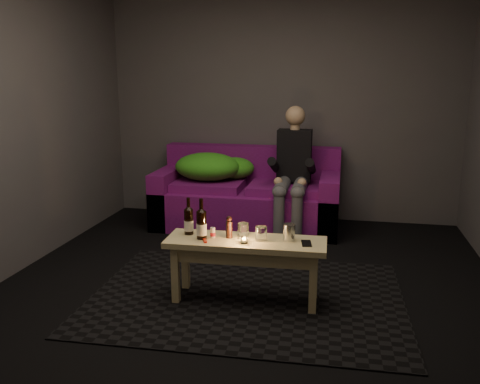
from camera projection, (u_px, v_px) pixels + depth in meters
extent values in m
plane|color=black|center=(244.00, 293.00, 3.95)|extent=(4.50, 4.50, 0.00)
plane|color=#514E51|center=(282.00, 107.00, 5.80)|extent=(4.00, 0.00, 4.00)
cube|color=black|center=(247.00, 297.00, 3.87)|extent=(2.39, 1.77, 0.01)
cube|color=#6A0E58|center=(247.00, 208.00, 5.65)|extent=(2.00, 0.90, 0.42)
cube|color=#6A0E58|center=(253.00, 165.00, 5.88)|extent=(2.00, 0.22, 0.44)
cube|color=#6A0E58|center=(170.00, 195.00, 5.80)|extent=(0.20, 0.90, 0.62)
cube|color=#6A0E58|center=(329.00, 203.00, 5.45)|extent=(0.20, 0.90, 0.62)
cube|color=#6A0E58|center=(209.00, 185.00, 5.63)|extent=(0.75, 0.60, 0.10)
cube|color=#6A0E58|center=(285.00, 189.00, 5.46)|extent=(0.75, 0.60, 0.10)
ellipsoid|color=green|center=(207.00, 167.00, 5.63)|extent=(0.72, 0.56, 0.30)
ellipsoid|color=green|center=(235.00, 168.00, 5.72)|extent=(0.44, 0.36, 0.24)
ellipsoid|color=green|center=(192.00, 170.00, 5.81)|extent=(0.32, 0.26, 0.16)
cube|color=black|center=(294.00, 155.00, 5.46)|extent=(0.36, 0.22, 0.55)
sphere|color=tan|center=(295.00, 116.00, 5.37)|extent=(0.21, 0.21, 0.21)
cylinder|color=#4A4A54|center=(282.00, 186.00, 5.25)|extent=(0.14, 0.50, 0.14)
cylinder|color=#4A4A54|center=(300.00, 187.00, 5.21)|extent=(0.14, 0.50, 0.14)
cylinder|color=#4A4A54|center=(279.00, 218.00, 5.08)|extent=(0.11, 0.11, 0.51)
cylinder|color=#4A4A54|center=(297.00, 219.00, 5.04)|extent=(0.11, 0.11, 0.51)
cube|color=black|center=(278.00, 242.00, 5.07)|extent=(0.09, 0.22, 0.06)
cube|color=black|center=(296.00, 243.00, 5.04)|extent=(0.09, 0.22, 0.06)
cube|color=#CDB978|center=(246.00, 242.00, 3.72)|extent=(1.18, 0.40, 0.04)
cube|color=#CDB978|center=(246.00, 252.00, 3.74)|extent=(1.03, 0.31, 0.11)
cube|color=#CDB978|center=(176.00, 275.00, 3.74)|extent=(0.05, 0.05, 0.44)
cube|color=#CDB978|center=(186.00, 262.00, 3.99)|extent=(0.05, 0.05, 0.44)
cube|color=#CDB978|center=(313.00, 285.00, 3.57)|extent=(0.05, 0.05, 0.44)
cube|color=#CDB978|center=(314.00, 271.00, 3.82)|extent=(0.05, 0.05, 0.44)
cylinder|color=black|center=(189.00, 222.00, 3.83)|extent=(0.07, 0.07, 0.19)
cylinder|color=white|center=(189.00, 225.00, 3.84)|extent=(0.07, 0.07, 0.08)
cone|color=black|center=(188.00, 208.00, 3.81)|extent=(0.07, 0.07, 0.03)
cylinder|color=black|center=(188.00, 204.00, 3.80)|extent=(0.03, 0.03, 0.09)
cylinder|color=black|center=(202.00, 225.00, 3.72)|extent=(0.07, 0.07, 0.21)
cylinder|color=white|center=(202.00, 229.00, 3.73)|extent=(0.08, 0.08, 0.09)
cone|color=black|center=(201.00, 210.00, 3.69)|extent=(0.07, 0.07, 0.03)
cylinder|color=black|center=(201.00, 205.00, 3.69)|extent=(0.03, 0.03, 0.10)
cylinder|color=silver|center=(213.00, 233.00, 3.76)|extent=(0.05, 0.05, 0.08)
cylinder|color=black|center=(229.00, 230.00, 3.75)|extent=(0.06, 0.06, 0.13)
cylinder|color=white|center=(243.00, 230.00, 3.79)|extent=(0.09, 0.09, 0.10)
cylinder|color=white|center=(244.00, 240.00, 3.64)|extent=(0.05, 0.05, 0.04)
sphere|color=orange|center=(244.00, 239.00, 3.64)|extent=(0.02, 0.02, 0.02)
cylinder|color=white|center=(261.00, 234.00, 3.69)|extent=(0.11, 0.11, 0.10)
cylinder|color=silver|center=(289.00, 232.00, 3.70)|extent=(0.11, 0.11, 0.12)
cube|color=black|center=(306.00, 243.00, 3.63)|extent=(0.09, 0.15, 0.01)
cube|color=red|center=(205.00, 241.00, 3.68)|extent=(0.05, 0.08, 0.01)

